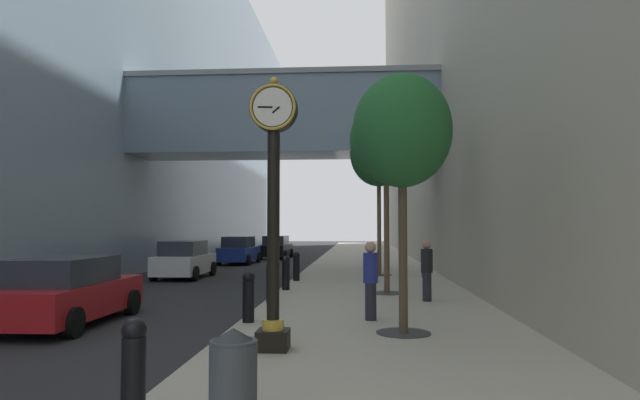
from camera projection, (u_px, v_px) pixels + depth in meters
The scene contains 19 objects.
ground_plane at pixel (309, 269), 29.86m from camera, with size 110.00×110.00×0.00m, color #262628.
sidewalk_right at pixel (367, 264), 32.63m from camera, with size 6.35×80.00×0.14m, color #ADA593.
building_block_left at pixel (116, 68), 34.24m from camera, with size 23.63×80.00×24.42m.
street_clock at pixel (273, 198), 9.68m from camera, with size 0.84×0.55×4.82m.
bollard_nearest at pixel (134, 367), 6.07m from camera, with size 0.28×0.28×1.14m.
bollard_third at pixel (248, 295), 12.37m from camera, with size 0.28×0.28×1.14m.
bollard_fourth at pixel (271, 281), 15.52m from camera, with size 0.28×0.28×1.14m.
bollard_fifth at pixel (286, 272), 18.67m from camera, with size 0.28×0.28×1.14m.
bollard_sixth at pixel (296, 265), 21.81m from camera, with size 0.28×0.28×1.14m.
street_tree_near at pixel (402, 132), 11.26m from camera, with size 2.04×2.04×5.29m.
street_tree_mid_near at pixel (386, 142), 17.90m from camera, with size 2.38×2.38×6.31m.
street_tree_mid_far at pixel (379, 154), 24.53m from camera, with size 2.57×2.57×6.88m.
trash_bin at pixel (233, 376), 5.94m from camera, with size 0.53×0.53×1.05m.
pedestrian_walking at pixel (427, 269), 15.84m from camera, with size 0.38×0.48×1.75m.
pedestrian_by_clock at pixel (371, 278), 12.66m from camera, with size 0.47×0.47×1.80m.
car_white_near at pixel (184, 260), 24.32m from camera, with size 2.00×4.12×1.65m.
car_blue_mid at pixel (239, 251), 33.72m from camera, with size 2.07×4.30×1.67m.
car_red_far at pixel (67, 292), 12.78m from camera, with size 2.08×4.46×1.58m.
car_black_trailing at pixel (276, 248), 39.02m from camera, with size 2.04×4.16×1.62m.
Camera 1 is at (2.74, -2.89, 2.29)m, focal length 30.87 mm.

